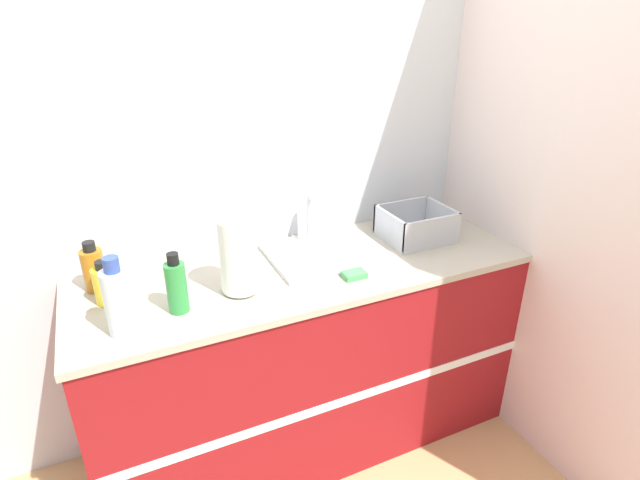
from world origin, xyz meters
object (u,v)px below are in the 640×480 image
object	(u,v)px
bottle_amber	(94,269)
paper_towel_roll	(239,256)
sink	(325,251)
dish_rack	(416,228)
bottle_green	(177,286)
bottle_yellow	(106,284)
bottle_clear	(118,301)

from	to	relation	value
bottle_amber	paper_towel_roll	bearing A→B (deg)	-26.28
sink	dish_rack	size ratio (longest dim) A/B	1.62
bottle_amber	bottle_green	distance (m)	0.38
paper_towel_roll	bottle_yellow	size ratio (longest dim) A/B	1.77
paper_towel_roll	dish_rack	world-z (taller)	paper_towel_roll
sink	bottle_green	xyz separation A→B (m)	(-0.65, -0.19, 0.08)
paper_towel_roll	bottle_amber	distance (m)	0.55
bottle_yellow	paper_towel_roll	bearing A→B (deg)	-15.32
bottle_clear	bottle_yellow	world-z (taller)	bottle_clear
bottle_amber	bottle_clear	world-z (taller)	bottle_clear
sink	paper_towel_roll	distance (m)	0.46
bottle_green	bottle_clear	world-z (taller)	bottle_clear
sink	bottle_green	world-z (taller)	bottle_green
sink	dish_rack	bearing A→B (deg)	-3.15
bottle_amber	bottle_yellow	size ratio (longest dim) A/B	1.19
sink	bottle_yellow	bearing A→B (deg)	-178.25
paper_towel_roll	dish_rack	bearing A→B (deg)	8.31
paper_towel_roll	bottle_amber	world-z (taller)	paper_towel_roll
bottle_amber	sink	bearing A→B (deg)	-5.64
sink	bottle_amber	size ratio (longest dim) A/B	2.47
dish_rack	bottle_yellow	bearing A→B (deg)	-179.92
bottle_green	bottle_amber	bearing A→B (deg)	132.16
bottle_clear	sink	bearing A→B (deg)	16.32
dish_rack	bottle_green	distance (m)	1.11
bottle_clear	bottle_green	bearing A→B (deg)	16.50
bottle_green	bottle_yellow	size ratio (longest dim) A/B	1.35
bottle_green	bottle_clear	distance (m)	0.20
dish_rack	bottle_green	bearing A→B (deg)	-171.45
sink	dish_rack	xyz separation A→B (m)	(0.45, -0.02, 0.04)
paper_towel_roll	bottle_clear	distance (m)	0.43
bottle_green	bottle_yellow	distance (m)	0.28
bottle_clear	paper_towel_roll	bearing A→B (deg)	12.64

